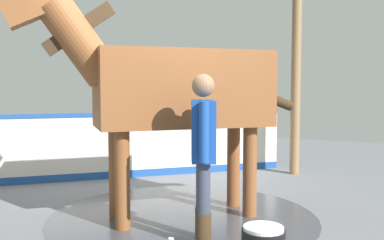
{
  "coord_description": "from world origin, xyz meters",
  "views": [
    {
      "loc": [
        2.54,
        -4.39,
        1.5
      ],
      "look_at": [
        0.51,
        -0.36,
        1.15
      ],
      "focal_mm": 40.97,
      "sensor_mm": 36.0,
      "label": 1
    }
  ],
  "objects": [
    {
      "name": "ground_plane",
      "position": [
        0.0,
        0.0,
        -0.01
      ],
      "size": [
        16.0,
        16.0,
        0.02
      ],
      "primitive_type": "cube",
      "color": "slate"
    },
    {
      "name": "handler",
      "position": [
        0.79,
        -0.69,
        0.92
      ],
      "size": [
        0.41,
        0.59,
        1.61
      ],
      "rotation": [
        0.0,
        0.0,
        0.47
      ],
      "color": "#47331E",
      "rests_on": "ground"
    },
    {
      "name": "horse",
      "position": [
        0.12,
        -0.12,
        1.48
      ],
      "size": [
        2.51,
        2.5,
        2.62
      ],
      "rotation": [
        0.0,
        0.0,
        -2.36
      ],
      "color": "brown",
      "rests_on": "ground"
    },
    {
      "name": "barrier_wall",
      "position": [
        -1.44,
        1.64,
        0.49
      ],
      "size": [
        3.61,
        3.6,
        1.07
      ],
      "color": "silver",
      "rests_on": "ground"
    },
    {
      "name": "roof_post_far",
      "position": [
        0.78,
        3.0,
        1.55
      ],
      "size": [
        0.16,
        0.16,
        3.11
      ],
      "primitive_type": "cylinder",
      "color": "olive",
      "rests_on": "ground"
    },
    {
      "name": "wet_patch",
      "position": [
        0.22,
        -0.02,
        0.0
      ],
      "size": [
        3.08,
        3.08,
        0.0
      ],
      "primitive_type": "cylinder",
      "color": "#42444C",
      "rests_on": "ground"
    }
  ]
}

